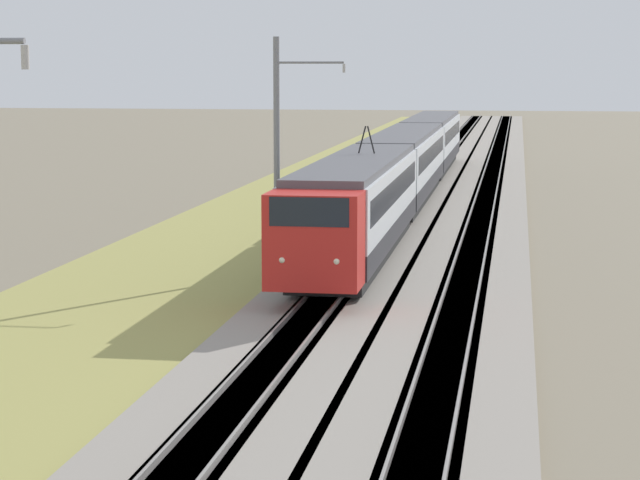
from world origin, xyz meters
The scene contains 7 objects.
ballast_main centered at (50.00, 0.00, 0.15)m, with size 240.00×4.40×0.30m.
ballast_adjacent centered at (50.00, -4.18, 0.15)m, with size 240.00×4.40×0.30m.
track_main centered at (50.00, 0.00, 0.16)m, with size 240.00×1.57×0.45m.
track_adjacent centered at (50.00, -4.18, 0.16)m, with size 240.00×1.57×0.45m.
grass_verge centered at (50.00, 5.91, 0.06)m, with size 240.00×9.82×0.12m.
passenger_train centered at (54.97, 0.00, 2.42)m, with size 60.91×2.91×5.15m.
catenary_mast_mid centered at (32.87, 2.54, 4.39)m, with size 0.22×2.56×8.50m.
Camera 1 is at (-10.50, -5.84, 7.50)m, focal length 70.00 mm.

